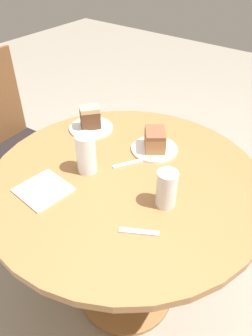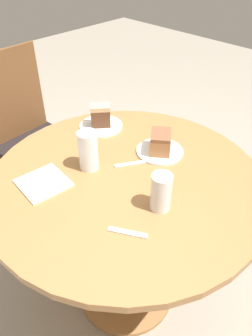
# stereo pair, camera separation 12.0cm
# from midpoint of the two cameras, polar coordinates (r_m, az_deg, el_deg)

# --- Properties ---
(ground_plane) EXTENTS (8.00, 8.00, 0.00)m
(ground_plane) POSITION_cam_midpoint_polar(r_m,az_deg,el_deg) (1.82, -2.02, -20.70)
(ground_plane) COLOR gray
(table) EXTENTS (1.04, 1.04, 0.77)m
(table) POSITION_cam_midpoint_polar(r_m,az_deg,el_deg) (1.34, -2.58, -7.29)
(table) COLOR #9E6B3D
(table) RESTS_ON ground_plane
(chair) EXTENTS (0.44, 0.49, 0.98)m
(chair) POSITION_cam_midpoint_polar(r_m,az_deg,el_deg) (2.03, -20.31, 4.06)
(chair) COLOR brown
(chair) RESTS_ON ground_plane
(plate_near) EXTENTS (0.19, 0.19, 0.01)m
(plate_near) POSITION_cam_midpoint_polar(r_m,az_deg,el_deg) (1.36, 2.45, 3.24)
(plate_near) COLOR white
(plate_near) RESTS_ON table
(plate_far) EXTENTS (0.20, 0.20, 0.01)m
(plate_far) POSITION_cam_midpoint_polar(r_m,az_deg,el_deg) (1.52, -8.40, 6.85)
(plate_far) COLOR white
(plate_far) RESTS_ON table
(cake_slice_near) EXTENTS (0.14, 0.13, 0.08)m
(cake_slice_near) POSITION_cam_midpoint_polar(r_m,az_deg,el_deg) (1.34, 2.50, 4.86)
(cake_slice_near) COLOR #9E6B42
(cake_slice_near) RESTS_ON plate_near
(cake_slice_far) EXTENTS (0.11, 0.10, 0.10)m
(cake_slice_far) POSITION_cam_midpoint_polar(r_m,az_deg,el_deg) (1.49, -8.59, 8.65)
(cake_slice_far) COLOR brown
(cake_slice_far) RESTS_ON plate_far
(glass_lemonade) EXTENTS (0.07, 0.07, 0.16)m
(glass_lemonade) POSITION_cam_midpoint_polar(r_m,az_deg,el_deg) (1.23, -9.74, 2.14)
(glass_lemonade) COLOR beige
(glass_lemonade) RESTS_ON table
(glass_water) EXTENTS (0.07, 0.07, 0.13)m
(glass_water) POSITION_cam_midpoint_polar(r_m,az_deg,el_deg) (1.08, 3.88, -4.13)
(glass_water) COLOR silver
(glass_water) RESTS_ON table
(napkin_stack) EXTENTS (0.18, 0.18, 0.01)m
(napkin_stack) POSITION_cam_midpoint_polar(r_m,az_deg,el_deg) (1.21, -16.98, -3.77)
(napkin_stack) COLOR white
(napkin_stack) RESTS_ON table
(fork) EXTENTS (0.16, 0.11, 0.00)m
(fork) POSITION_cam_midpoint_polar(r_m,az_deg,el_deg) (1.29, -1.23, 0.92)
(fork) COLOR silver
(fork) RESTS_ON table
(spoon) EXTENTS (0.08, 0.12, 0.00)m
(spoon) POSITION_cam_midpoint_polar(r_m,az_deg,el_deg) (1.03, -1.15, -11.20)
(spoon) COLOR silver
(spoon) RESTS_ON table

